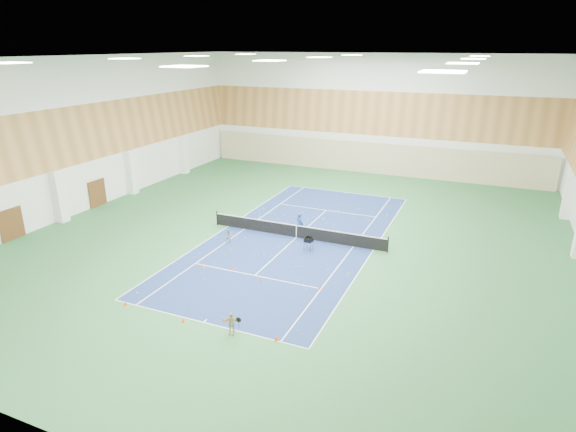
{
  "coord_description": "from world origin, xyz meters",
  "views": [
    {
      "loc": [
        11.8,
        -28.87,
        12.75
      ],
      "look_at": [
        -0.11,
        -1.24,
        2.0
      ],
      "focal_mm": 30.0,
      "sensor_mm": 36.0,
      "label": 1
    }
  ],
  "objects_px": {
    "child_court": "(229,236)",
    "child_apron": "(231,324)",
    "tennis_net": "(296,230)",
    "ball_cart": "(309,244)",
    "coach": "(300,224)"
  },
  "relations": [
    {
      "from": "tennis_net",
      "to": "child_court",
      "type": "bearing_deg",
      "value": -145.28
    },
    {
      "from": "tennis_net",
      "to": "ball_cart",
      "type": "xyz_separation_m",
      "value": [
        1.56,
        -1.71,
        -0.1
      ]
    },
    {
      "from": "coach",
      "to": "child_court",
      "type": "distance_m",
      "value": 5.06
    },
    {
      "from": "coach",
      "to": "child_court",
      "type": "height_order",
      "value": "coach"
    },
    {
      "from": "child_apron",
      "to": "ball_cart",
      "type": "height_order",
      "value": "child_apron"
    },
    {
      "from": "child_court",
      "to": "ball_cart",
      "type": "relative_size",
      "value": 1.07
    },
    {
      "from": "child_court",
      "to": "child_apron",
      "type": "bearing_deg",
      "value": -96.0
    },
    {
      "from": "tennis_net",
      "to": "child_court",
      "type": "distance_m",
      "value": 4.69
    },
    {
      "from": "coach",
      "to": "ball_cart",
      "type": "height_order",
      "value": "coach"
    },
    {
      "from": "coach",
      "to": "tennis_net",
      "type": "bearing_deg",
      "value": 111.86
    },
    {
      "from": "coach",
      "to": "child_court",
      "type": "xyz_separation_m",
      "value": [
        -3.85,
        -3.27,
        -0.34
      ]
    },
    {
      "from": "child_court",
      "to": "child_apron",
      "type": "distance_m",
      "value": 11.06
    },
    {
      "from": "tennis_net",
      "to": "child_court",
      "type": "xyz_separation_m",
      "value": [
        -3.85,
        -2.67,
        -0.07
      ]
    },
    {
      "from": "child_apron",
      "to": "ball_cart",
      "type": "distance_m",
      "value": 10.5
    },
    {
      "from": "child_court",
      "to": "child_apron",
      "type": "height_order",
      "value": "child_apron"
    }
  ]
}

